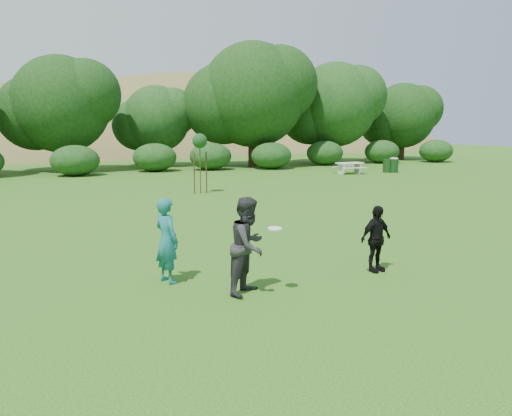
{
  "coord_description": "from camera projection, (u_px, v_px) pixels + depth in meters",
  "views": [
    {
      "loc": [
        -4.86,
        -8.84,
        3.23
      ],
      "look_at": [
        0.0,
        3.0,
        1.1
      ],
      "focal_mm": 35.0,
      "sensor_mm": 36.0,
      "label": 1
    }
  ],
  "objects": [
    {
      "name": "trash_can_near",
      "position": [
        387.0,
        166.0,
        34.46
      ],
      "size": [
        0.6,
        0.6,
        0.9
      ],
      "primitive_type": "cylinder",
      "color": "#163814",
      "rests_on": "ground"
    },
    {
      "name": "tree_row",
      "position": [
        165.0,
        103.0,
        37.0
      ],
      "size": [
        53.92,
        10.38,
        9.62
      ],
      "color": "#3A2616",
      "rests_on": "ground"
    },
    {
      "name": "sapling",
      "position": [
        200.0,
        143.0,
        23.51
      ],
      "size": [
        0.7,
        0.7,
        2.85
      ],
      "color": "#3F2D18",
      "rests_on": "ground"
    },
    {
      "name": "player_black",
      "position": [
        376.0,
        239.0,
        11.04
      ],
      "size": [
        0.93,
        0.53,
        1.49
      ],
      "primitive_type": "imported",
      "rotation": [
        0.0,
        0.0,
        0.2
      ],
      "color": "black",
      "rests_on": "ground"
    },
    {
      "name": "hillside",
      "position": [
        87.0,
        228.0,
        74.64
      ],
      "size": [
        150.0,
        72.0,
        52.0
      ],
      "color": "olive",
      "rests_on": "ground"
    },
    {
      "name": "player_grey",
      "position": [
        249.0,
        245.0,
        9.57
      ],
      "size": [
        1.16,
        1.14,
        1.89
      ],
      "primitive_type": "imported",
      "rotation": [
        0.0,
        0.0,
        0.71
      ],
      "color": "#2A292C",
      "rests_on": "ground"
    },
    {
      "name": "trash_can_lidded",
      "position": [
        394.0,
        165.0,
        34.35
      ],
      "size": [
        0.6,
        0.6,
        1.05
      ],
      "color": "#143815",
      "rests_on": "ground"
    },
    {
      "name": "picnic_table",
      "position": [
        350.0,
        166.0,
        33.44
      ],
      "size": [
        1.8,
        1.48,
        0.76
      ],
      "color": "silver",
      "rests_on": "ground"
    },
    {
      "name": "player_teal",
      "position": [
        167.0,
        240.0,
        10.24
      ],
      "size": [
        0.63,
        0.76,
        1.78
      ],
      "primitive_type": "imported",
      "rotation": [
        0.0,
        0.0,
        1.95
      ],
      "color": "#176569",
      "rests_on": "ground"
    },
    {
      "name": "ground",
      "position": [
        310.0,
        282.0,
        10.41
      ],
      "size": [
        120.0,
        120.0,
        0.0
      ],
      "primitive_type": "plane",
      "color": "#19470C",
      "rests_on": "ground"
    },
    {
      "name": "frisbee",
      "position": [
        275.0,
        229.0,
        9.4
      ],
      "size": [
        0.27,
        0.27,
        0.04
      ],
      "color": "white",
      "rests_on": "ground"
    }
  ]
}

